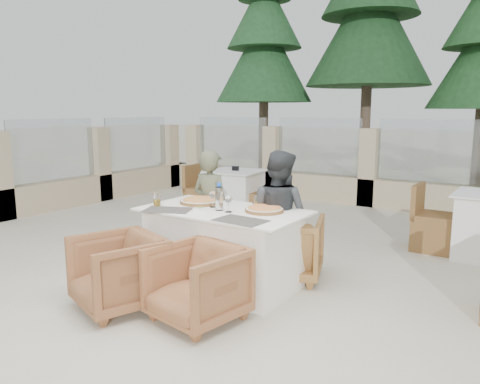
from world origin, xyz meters
The scene contains 24 objects.
ground centered at (0.00, 0.00, 0.00)m, with size 80.00×80.00×0.00m, color beige.
sand_patch centered at (0.00, 14.00, 0.01)m, with size 30.00×16.00×0.01m, color beige.
perimeter_wall_far centered at (0.00, 4.80, 0.80)m, with size 10.00×0.34×1.60m, color #C9B48E, non-canonical shape.
perimeter_wall_left centered at (-4.50, 1.50, 0.80)m, with size 0.34×7.00×1.60m, color tan, non-canonical shape.
pine_far_left centered at (-3.50, 7.00, 2.75)m, with size 2.42×2.42×5.50m, color #214E27.
pine_mid_left centered at (-1.00, 7.50, 3.25)m, with size 2.86×2.86×6.50m, color #1C4420.
dining_table centered at (0.08, 0.12, 0.39)m, with size 1.60×0.90×0.77m, color white, non-canonical shape.
placemat_near_left centered at (-0.36, -0.19, 0.77)m, with size 0.45×0.30×0.00m, color #534D47.
placemat_near_right centered at (0.47, -0.18, 0.77)m, with size 0.45×0.30×0.00m, color #504B44.
pizza_left centered at (-0.30, 0.25, 0.80)m, with size 0.42×0.42×0.05m, color #D85A1D.
pizza_right centered at (0.47, 0.25, 0.79)m, with size 0.37×0.37×0.05m, color #E74D1F.
water_bottle centered at (0.07, 0.08, 0.90)m, with size 0.08×0.08×0.27m, color #9EBBD0.
wine_glass_centre centered at (-0.07, 0.15, 0.86)m, with size 0.08×0.08×0.18m, color white, non-canonical shape.
wine_glass_near centered at (0.19, 0.05, 0.86)m, with size 0.08×0.08×0.18m, color silver, non-canonical shape.
beer_glass_left centered at (-0.57, -0.11, 0.84)m, with size 0.07×0.07×0.14m, color #C3901B.
beer_glass_right centered at (0.31, 0.39, 0.84)m, with size 0.07×0.07×0.13m, color orange.
olive_dish centered at (-0.06, -0.07, 0.79)m, with size 0.11×0.11×0.04m, color white, non-canonical shape.
armchair_far_left centered at (-0.51, 0.62, 0.32)m, with size 0.68×0.70×0.64m, color brown.
armchair_far_right centered at (0.50, 0.67, 0.33)m, with size 0.70×0.72×0.65m, color #9B6A38.
armchair_near_left centered at (-0.38, -0.83, 0.33)m, with size 0.70×0.72×0.65m, color brown.
armchair_near_right centered at (0.36, -0.65, 0.32)m, with size 0.68×0.70×0.63m, color #9B6038.
diner_left centered at (-0.35, 0.50, 0.65)m, with size 0.48×0.31×1.31m, color #595C42.
diner_right centered at (0.46, 0.54, 0.67)m, with size 0.65×0.51×1.33m, color #373A3C.
bg_table_a centered at (-1.47, 2.66, 0.39)m, with size 1.64×0.82×0.77m, color white, non-canonical shape.
Camera 1 is at (2.65, -3.51, 1.72)m, focal length 35.00 mm.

